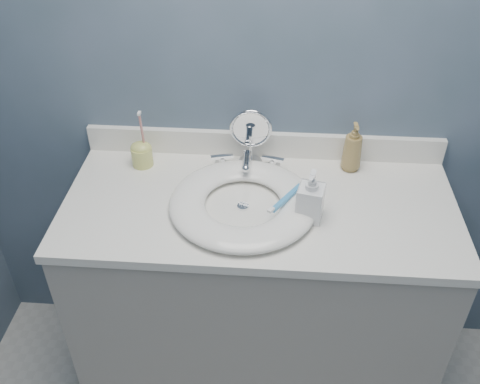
# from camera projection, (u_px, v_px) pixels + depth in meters

# --- Properties ---
(back_wall) EXTENTS (2.20, 0.02, 2.40)m
(back_wall) POSITION_uv_depth(u_px,v_px,m) (266.00, 68.00, 1.68)
(back_wall) COLOR #445766
(back_wall) RESTS_ON ground
(vanity_cabinet) EXTENTS (1.20, 0.55, 0.85)m
(vanity_cabinet) POSITION_uv_depth(u_px,v_px,m) (257.00, 300.00, 1.93)
(vanity_cabinet) COLOR #A59F97
(vanity_cabinet) RESTS_ON ground
(countertop) EXTENTS (1.22, 0.57, 0.03)m
(countertop) POSITION_uv_depth(u_px,v_px,m) (260.00, 206.00, 1.66)
(countertop) COLOR white
(countertop) RESTS_ON vanity_cabinet
(backsplash) EXTENTS (1.22, 0.02, 0.09)m
(backsplash) POSITION_uv_depth(u_px,v_px,m) (263.00, 144.00, 1.84)
(backsplash) COLOR white
(backsplash) RESTS_ON countertop
(basin) EXTENTS (0.45, 0.45, 0.04)m
(basin) POSITION_uv_depth(u_px,v_px,m) (243.00, 203.00, 1.62)
(basin) COLOR white
(basin) RESTS_ON countertop
(drain) EXTENTS (0.04, 0.04, 0.01)m
(drain) POSITION_uv_depth(u_px,v_px,m) (243.00, 207.00, 1.63)
(drain) COLOR silver
(drain) RESTS_ON countertop
(faucet) EXTENTS (0.25, 0.13, 0.07)m
(faucet) POSITION_uv_depth(u_px,v_px,m) (247.00, 164.00, 1.77)
(faucet) COLOR silver
(faucet) RESTS_ON countertop
(makeup_mirror) EXTENTS (0.14, 0.08, 0.21)m
(makeup_mirror) POSITION_uv_depth(u_px,v_px,m) (251.00, 135.00, 1.76)
(makeup_mirror) COLOR silver
(makeup_mirror) RESTS_ON countertop
(soap_bottle_amber) EXTENTS (0.07, 0.07, 0.17)m
(soap_bottle_amber) POSITION_uv_depth(u_px,v_px,m) (353.00, 147.00, 1.75)
(soap_bottle_amber) COLOR olive
(soap_bottle_amber) RESTS_ON countertop
(soap_bottle_clear) EXTENTS (0.09, 0.09, 0.17)m
(soap_bottle_clear) POSITION_uv_depth(u_px,v_px,m) (311.00, 195.00, 1.55)
(soap_bottle_clear) COLOR silver
(soap_bottle_clear) RESTS_ON countertop
(toothbrush_holder) EXTENTS (0.07, 0.07, 0.21)m
(toothbrush_holder) POSITION_uv_depth(u_px,v_px,m) (142.00, 153.00, 1.79)
(toothbrush_holder) COLOR #CFD369
(toothbrush_holder) RESTS_ON countertop
(toothbrush_lying) EXTENTS (0.11, 0.15, 0.02)m
(toothbrush_lying) POSITION_uv_depth(u_px,v_px,m) (286.00, 199.00, 1.60)
(toothbrush_lying) COLOR #388AC6
(toothbrush_lying) RESTS_ON basin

